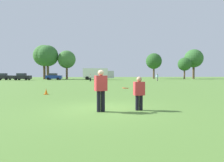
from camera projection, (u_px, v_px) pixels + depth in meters
ground_plane at (103, 109)px, 8.84m from camera, size 186.72×186.72×0.00m
player_thrower at (101, 88)px, 8.27m from camera, size 0.57×0.43×1.81m
player_defender at (139, 92)px, 8.60m from camera, size 0.49×0.32×1.51m
frisbee at (125, 88)px, 8.29m from camera, size 0.27×0.27×0.08m
traffic_cone at (46, 92)px, 15.23m from camera, size 0.32×0.32×0.48m
parked_car_near_left at (3, 77)px, 51.53m from camera, size 4.31×2.43×1.82m
parked_car_mid_left at (22, 77)px, 50.08m from camera, size 4.31×2.43×1.82m
parked_car_center at (54, 77)px, 52.51m from camera, size 4.31×2.43×1.82m
box_truck at (98, 74)px, 53.67m from camera, size 8.64×3.37×3.18m
bystander_sideline_watcher at (157, 77)px, 43.98m from camera, size 0.53×0.41×1.70m
bystander_far_jogger at (90, 77)px, 43.05m from camera, size 0.49×0.33×1.65m
tree_west_maple at (44, 56)px, 58.91m from camera, size 6.46×6.46×10.50m
tree_center_elm at (48, 56)px, 58.04m from camera, size 6.33×6.33×10.29m
tree_east_birch at (67, 59)px, 58.64m from camera, size 5.41×5.41×8.79m
tree_east_oak at (154, 61)px, 64.46m from camera, size 5.29×5.29×8.59m
tree_far_east_pine at (185, 64)px, 61.07m from camera, size 4.22×4.22×6.86m
tree_far_west_pine at (194, 59)px, 64.39m from camera, size 6.09×6.09×9.90m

